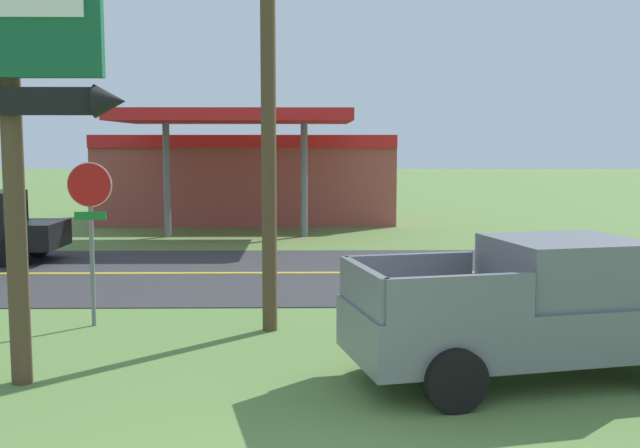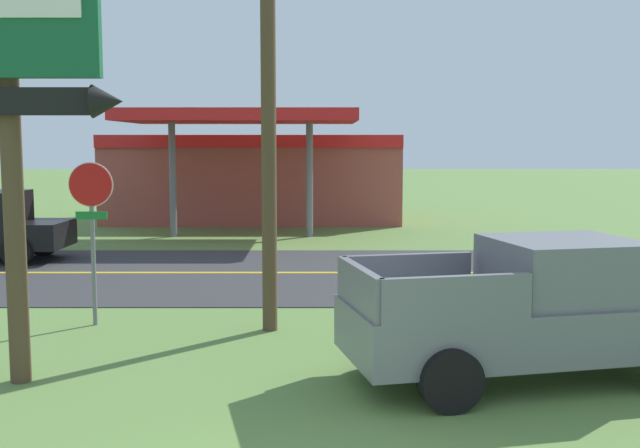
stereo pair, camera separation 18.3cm
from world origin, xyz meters
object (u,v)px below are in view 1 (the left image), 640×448
Objects in this scene: utility_pole at (268,24)px; pickup_grey_parked_on_lawn at (539,310)px; stop_sign at (90,214)px; motel_sign at (9,47)px; gas_station at (249,175)px.

utility_pole is 6.43m from pickup_grey_parked_on_lawn.
stop_sign is at bearing 173.54° from utility_pole.
utility_pole is at bearing 43.29° from motel_sign.
pickup_grey_parked_on_lawn is (7.10, 0.26, -3.55)m from motel_sign.
stop_sign is 4.58m from utility_pole.
pickup_grey_parked_on_lawn is (7.10, -3.11, -1.06)m from stop_sign.
pickup_grey_parked_on_lawn is at bearing -75.10° from gas_station.
motel_sign is 4.46m from utility_pole.
stop_sign reaches higher than pickup_grey_parked_on_lawn.
stop_sign is 7.82m from pickup_grey_parked_on_lawn.
motel_sign is 1.21× the size of pickup_grey_parked_on_lawn.
utility_pole is 19.37m from gas_station.
gas_station is (1.31, 18.63, -0.08)m from stop_sign.
gas_station reaches higher than pickup_grey_parked_on_lawn.
stop_sign is 0.30× the size of utility_pole.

